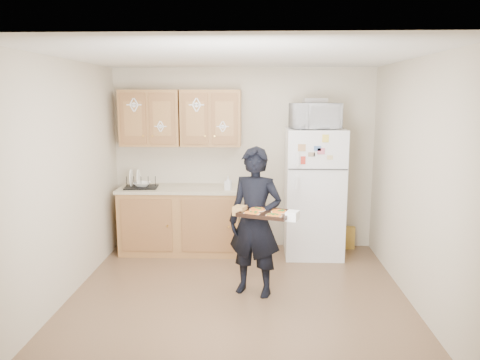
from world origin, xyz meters
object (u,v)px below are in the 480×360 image
(person, at_px, (255,222))
(baking_tray, at_px, (265,214))
(refrigerator, at_px, (314,193))
(dish_rack, at_px, (141,182))
(microwave, at_px, (315,116))

(person, xyz_separation_m, baking_tray, (0.10, -0.28, 0.16))
(refrigerator, bearing_deg, baking_tray, -112.81)
(baking_tray, bearing_deg, refrigerator, 87.59)
(baking_tray, relative_size, dish_rack, 1.16)
(person, bearing_deg, refrigerator, 79.83)
(refrigerator, height_order, microwave, microwave)
(person, height_order, microwave, microwave)
(microwave, distance_m, dish_rack, 2.46)
(person, xyz_separation_m, dish_rack, (-1.54, 1.31, 0.19))
(person, relative_size, baking_tray, 3.23)
(baking_tray, bearing_deg, microwave, 87.57)
(person, bearing_deg, dish_rack, 160.12)
(refrigerator, xyz_separation_m, person, (-0.77, -1.31, -0.05))
(baking_tray, bearing_deg, dish_rack, 156.44)
(person, distance_m, microwave, 1.81)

